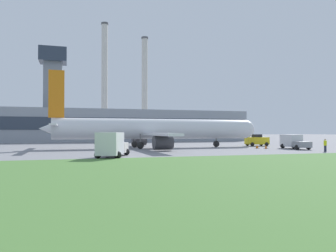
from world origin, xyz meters
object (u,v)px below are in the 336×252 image
Objects in this scene: pushback_tug at (257,141)px; fuel_truck at (112,145)px; airplane at (154,129)px; ground_crew_person at (325,145)px; baggage_truck at (293,142)px.

pushback_tug is 0.59× the size of fuel_truck.
airplane is at bearing 62.50° from fuel_truck.
airplane is 5.07× the size of fuel_truck.
pushback_tug is at bearing 4.22° from airplane.
airplane is 8.56× the size of pushback_tug.
airplane is at bearing 139.42° from ground_crew_person.
fuel_truck is at bearing -117.50° from airplane.
airplane is 20.77m from baggage_truck.
fuel_truck is 4.12× the size of ground_crew_person.
airplane reaches higher than baggage_truck.
pushback_tug is at bearing 32.76° from fuel_truck.
pushback_tug is 2.44× the size of ground_crew_person.
fuel_truck is 26.51m from ground_crew_person.
ground_crew_person is at bearing -93.00° from pushback_tug.
baggage_truck is (18.94, -8.33, -1.82)m from airplane.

